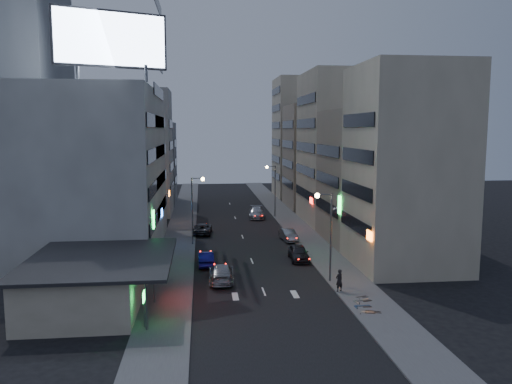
{
  "coord_description": "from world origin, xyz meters",
  "views": [
    {
      "loc": [
        -5.13,
        -36.76,
        13.7
      ],
      "look_at": [
        0.83,
        17.59,
        6.85
      ],
      "focal_mm": 35.0,
      "sensor_mm": 36.0,
      "label": 1
    }
  ],
  "objects": [
    {
      "name": "far_left_b",
      "position": [
        -16.0,
        58.0,
        7.5
      ],
      "size": [
        12.0,
        10.0,
        15.0
      ],
      "primitive_type": "cube",
      "color": "gray",
      "rests_on": "ground"
    },
    {
      "name": "far_left_a",
      "position": [
        -15.5,
        45.0,
        10.0
      ],
      "size": [
        11.0,
        10.0,
        20.0
      ],
      "primitive_type": "cube",
      "color": "#B8B7B3",
      "rests_on": "ground"
    },
    {
      "name": "billboard",
      "position": [
        -12.99,
        9.97,
        21.66
      ],
      "size": [
        9.52,
        3.75,
        6.2
      ],
      "rotation": [
        0.0,
        0.0,
        0.35
      ],
      "color": "#595B60",
      "rests_on": "white_building"
    },
    {
      "name": "street_lamp_right_near",
      "position": [
        5.9,
        6.0,
        5.36
      ],
      "size": [
        1.6,
        0.44,
        8.02
      ],
      "color": "#595B60",
      "rests_on": "sidewalk_right"
    },
    {
      "name": "scooter_silver_b",
      "position": [
        8.09,
        0.91,
        0.74
      ],
      "size": [
        1.21,
        2.14,
        1.24
      ],
      "primitive_type": null,
      "rotation": [
        0.0,
        0.0,
        1.85
      ],
      "color": "#9B9EA2",
      "rests_on": "sidewalk_right"
    },
    {
      "name": "scooter_silver_a",
      "position": [
        7.65,
        -1.93,
        0.63
      ],
      "size": [
        0.9,
        1.74,
        1.01
      ],
      "primitive_type": null,
      "rotation": [
        0.0,
        0.0,
        1.35
      ],
      "color": "gray",
      "rests_on": "sidewalk_right"
    },
    {
      "name": "food_court",
      "position": [
        -13.9,
        2.0,
        1.98
      ],
      "size": [
        11.0,
        13.0,
        3.88
      ],
      "color": "#C5B59A",
      "rests_on": "ground"
    },
    {
      "name": "shophouse_mid",
      "position": [
        15.5,
        22.0,
        8.0
      ],
      "size": [
        11.0,
        12.0,
        16.0
      ],
      "primitive_type": "cube",
      "color": "gray",
      "rests_on": "ground"
    },
    {
      "name": "parked_car_left",
      "position": [
        -5.14,
        28.26,
        0.72
      ],
      "size": [
        2.76,
        5.33,
        1.44
      ],
      "primitive_type": "imported",
      "rotation": [
        0.0,
        0.0,
        3.07
      ],
      "color": "#2A2A2F",
      "rests_on": "ground"
    },
    {
      "name": "far_right_a",
      "position": [
        15.5,
        50.0,
        9.0
      ],
      "size": [
        11.0,
        12.0,
        18.0
      ],
      "primitive_type": "cube",
      "color": "gray",
      "rests_on": "ground"
    },
    {
      "name": "far_right_b",
      "position": [
        16.0,
        64.0,
        12.0
      ],
      "size": [
        12.0,
        12.0,
        24.0
      ],
      "primitive_type": "cube",
      "color": "#C5B59A",
      "rests_on": "ground"
    },
    {
      "name": "street_lamp_right_far",
      "position": [
        5.9,
        40.0,
        5.36
      ],
      "size": [
        1.6,
        0.44,
        8.02
      ],
      "color": "#595B60",
      "rests_on": "sidewalk_right"
    },
    {
      "name": "shophouse_far",
      "position": [
        15.0,
        35.0,
        11.0
      ],
      "size": [
        10.0,
        14.0,
        22.0
      ],
      "primitive_type": "cube",
      "color": "#C5B59A",
      "rests_on": "ground"
    },
    {
      "name": "grey_tower",
      "position": [
        -26.0,
        23.0,
        17.0
      ],
      "size": [
        10.0,
        14.0,
        34.0
      ],
      "primitive_type": "cube",
      "color": "gray",
      "rests_on": "ground"
    },
    {
      "name": "scooter_blue",
      "position": [
        7.75,
        -0.48,
        0.69
      ],
      "size": [
        0.66,
        1.88,
        1.14
      ],
      "primitive_type": null,
      "rotation": [
        0.0,
        0.0,
        1.59
      ],
      "color": "navy",
      "rests_on": "sidewalk_right"
    },
    {
      "name": "ground",
      "position": [
        0.0,
        0.0,
        0.0
      ],
      "size": [
        180.0,
        180.0,
        0.0
      ],
      "primitive_type": "plane",
      "color": "black",
      "rests_on": "ground"
    },
    {
      "name": "road_car_silver",
      "position": [
        -3.47,
        7.26,
        0.8
      ],
      "size": [
        2.41,
        5.56,
        1.59
      ],
      "primitive_type": "imported",
      "rotation": [
        0.0,
        0.0,
        3.11
      ],
      "color": "#94979C",
      "rests_on": "ground"
    },
    {
      "name": "street_lamp_left",
      "position": [
        -5.9,
        22.0,
        5.36
      ],
      "size": [
        1.6,
        0.44,
        8.02
      ],
      "color": "#595B60",
      "rests_on": "sidewalk_left"
    },
    {
      "name": "parked_car_right_mid",
      "position": [
        5.48,
        23.16,
        0.71
      ],
      "size": [
        2.05,
        4.49,
        1.43
      ],
      "primitive_type": "imported",
      "rotation": [
        0.0,
        0.0,
        0.13
      ],
      "color": "#95969D",
      "rests_on": "ground"
    },
    {
      "name": "white_building",
      "position": [
        -17.0,
        20.0,
        9.0
      ],
      "size": [
        14.0,
        24.0,
        18.0
      ],
      "primitive_type": "cube",
      "color": "#B8B7B3",
      "rests_on": "ground"
    },
    {
      "name": "scooter_black_a",
      "position": [
        8.16,
        -1.92,
        0.64
      ],
      "size": [
        1.08,
        1.79,
        1.04
      ],
      "primitive_type": null,
      "rotation": [
        0.0,
        0.0,
        1.24
      ],
      "color": "black",
      "rests_on": "sidewalk_right"
    },
    {
      "name": "parked_car_right_far",
      "position": [
        3.34,
        39.57,
        0.83
      ],
      "size": [
        2.76,
        5.86,
        1.65
      ],
      "primitive_type": "imported",
      "rotation": [
        0.0,
        0.0,
        -0.08
      ],
      "color": "#A0A1A8",
      "rests_on": "ground"
    },
    {
      "name": "scooter_black_b",
      "position": [
        8.2,
        1.73,
        0.62
      ],
      "size": [
        1.0,
        1.71,
        0.99
      ],
      "primitive_type": null,
      "rotation": [
        0.0,
        0.0,
        1.87
      ],
      "color": "black",
      "rests_on": "sidewalk_right"
    },
    {
      "name": "shophouse_near",
      "position": [
        15.0,
        10.5,
        10.0
      ],
      "size": [
        10.0,
        11.0,
        20.0
      ],
      "primitive_type": "cube",
      "color": "#C5B59A",
      "rests_on": "ground"
    },
    {
      "name": "road_car_blue",
      "position": [
        -4.83,
        12.8,
        0.72
      ],
      "size": [
        1.67,
        4.44,
        1.45
      ],
      "primitive_type": "imported",
      "rotation": [
        0.0,
        0.0,
        3.17
      ],
      "color": "navy",
      "rests_on": "ground"
    },
    {
      "name": "sidewalk_left",
      "position": [
        -8.0,
        30.0,
        0.06
      ],
      "size": [
        4.0,
        120.0,
        0.12
      ],
      "primitive_type": "cube",
      "color": "#4C4C4F",
      "rests_on": "ground"
    },
    {
      "name": "person",
      "position": [
        6.3,
        3.02,
        1.07
      ],
      "size": [
        0.82,
        0.71,
        1.9
      ],
      "primitive_type": "imported",
      "rotation": [
        0.0,
        0.0,
        3.58
      ],
      "color": "black",
      "rests_on": "sidewalk_right"
    },
    {
      "name": "sidewalk_right",
      "position": [
        8.0,
        30.0,
        0.06
      ],
      "size": [
        4.0,
        120.0,
        0.12
      ],
      "primitive_type": "cube",
      "color": "#4C4C4F",
      "rests_on": "ground"
    },
    {
      "name": "parked_car_right_near",
      "position": [
        4.94,
        13.82,
        0.8
      ],
      "size": [
        2.04,
        4.77,
        1.6
      ],
      "primitive_type": "imported",
      "rotation": [
        0.0,
        0.0,
        -0.03
      ],
      "color": "#26262B",
      "rests_on": "ground"
    }
  ]
}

